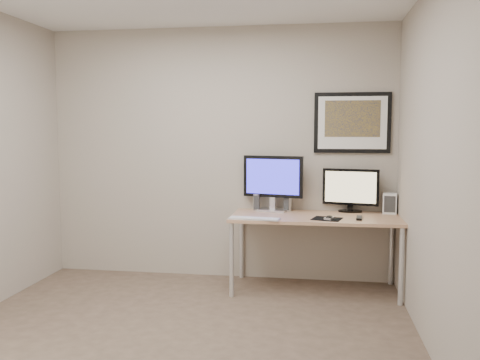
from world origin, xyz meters
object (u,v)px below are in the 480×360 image
(monitor_tv, at_px, (351,189))
(fan_unit, at_px, (390,203))
(keyboard, at_px, (254,218))
(monitor_large, at_px, (273,181))
(speaker_left, at_px, (256,202))
(framed_art, at_px, (352,123))
(speaker_right, at_px, (288,202))
(desk, at_px, (315,223))

(monitor_tv, bearing_deg, fan_unit, 6.31)
(keyboard, relative_size, fan_unit, 2.34)
(monitor_large, relative_size, fan_unit, 3.01)
(speaker_left, bearing_deg, framed_art, 5.06)
(framed_art, xyz_separation_m, fan_unit, (0.37, -0.09, -0.79))
(keyboard, bearing_deg, monitor_tv, 38.00)
(speaker_left, height_order, speaker_right, speaker_right)
(framed_art, xyz_separation_m, speaker_right, (-0.63, -0.09, -0.80))
(framed_art, height_order, speaker_left, framed_art)
(keyboard, xyz_separation_m, fan_unit, (1.28, 0.52, 0.09))
(speaker_left, bearing_deg, desk, -22.36)
(monitor_tv, height_order, speaker_right, monitor_tv)
(speaker_left, distance_m, speaker_right, 0.32)
(speaker_left, distance_m, keyboard, 0.52)
(fan_unit, bearing_deg, monitor_large, -168.27)
(framed_art, relative_size, speaker_left, 4.41)
(monitor_tv, relative_size, speaker_right, 2.92)
(framed_art, relative_size, speaker_right, 3.98)
(desk, relative_size, monitor_large, 2.62)
(desk, xyz_separation_m, monitor_tv, (0.34, 0.27, 0.30))
(framed_art, distance_m, speaker_left, 1.25)
(speaker_left, xyz_separation_m, keyboard, (0.04, -0.51, -0.08))
(framed_art, distance_m, monitor_large, 0.98)
(speaker_right, distance_m, keyboard, 0.60)
(keyboard, height_order, fan_unit, fan_unit)
(speaker_left, bearing_deg, keyboard, -86.14)
(framed_art, height_order, fan_unit, framed_art)
(desk, distance_m, fan_unit, 0.78)
(desk, distance_m, monitor_large, 0.61)
(framed_art, relative_size, monitor_large, 1.23)
(monitor_large, height_order, monitor_tv, monitor_large)
(framed_art, bearing_deg, fan_unit, -13.65)
(monitor_tv, bearing_deg, speaker_right, -165.88)
(monitor_tv, distance_m, speaker_right, 0.64)
(speaker_right, xyz_separation_m, fan_unit, (1.00, -0.00, 0.01))
(monitor_tv, relative_size, keyboard, 1.16)
(speaker_left, height_order, fan_unit, fan_unit)
(desk, relative_size, speaker_right, 8.50)
(desk, relative_size, fan_unit, 7.90)
(desk, bearing_deg, keyboard, -153.43)
(framed_art, distance_m, speaker_right, 1.02)
(monitor_tv, distance_m, fan_unit, 0.40)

